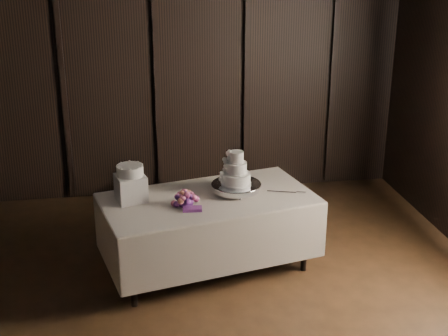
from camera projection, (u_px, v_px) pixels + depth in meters
room at (185, 183)px, 4.25m from camera, size 6.08×7.08×3.08m
display_table at (209, 230)px, 6.02m from camera, size 2.17×1.46×0.76m
cake_stand at (236, 188)px, 6.00m from camera, size 0.51×0.51×0.09m
wedding_cake at (234, 172)px, 5.93m from camera, size 0.31×0.27×0.33m
bouquet at (185, 199)px, 5.70m from camera, size 0.31×0.40×0.18m
box_pedestal at (131, 188)px, 5.79m from camera, size 0.32×0.32×0.25m
small_cake at (130, 170)px, 5.73m from camera, size 0.32×0.32×0.10m
cake_knife at (282, 192)px, 6.02m from camera, size 0.36×0.14×0.01m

